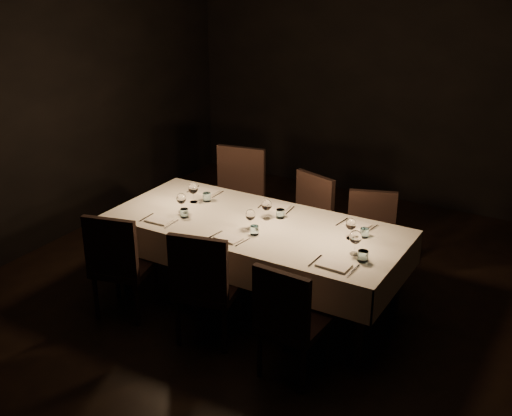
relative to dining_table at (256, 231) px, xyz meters
The scene contains 14 objects.
room 0.81m from the dining_table, ahead, with size 5.01×6.01×3.01m.
dining_table is the anchor object (origin of this frame).
chair_near_left 1.16m from the dining_table, 138.30° to the right, with size 0.55×0.55×0.95m.
place_setting_near_left 0.73m from the dining_table, 162.23° to the right, with size 0.32×0.40×0.18m.
chair_near_center 0.74m from the dining_table, 92.63° to the right, with size 0.56×0.56×0.97m.
place_setting_near_center 0.26m from the dining_table, 84.32° to the right, with size 0.32×0.40×0.17m.
chair_near_right 1.10m from the dining_table, 47.52° to the right, with size 0.46×0.46×0.92m.
place_setting_near_right 0.98m from the dining_table, 12.99° to the right, with size 0.35×0.42×0.20m.
chair_far_left 1.12m from the dining_table, 130.62° to the left, with size 0.59×0.59×1.05m.
place_setting_far_left 0.77m from the dining_table, 163.26° to the left, with size 0.33×0.41×0.18m.
chair_far_center 0.81m from the dining_table, 83.42° to the left, with size 0.57×0.57×0.94m.
place_setting_far_center 0.26m from the dining_table, 79.75° to the left, with size 0.33×0.40×0.18m.
chair_far_right 1.09m from the dining_table, 46.71° to the left, with size 0.55×0.55×0.90m.
place_setting_far_right 0.85m from the dining_table, 15.08° to the left, with size 0.33×0.40×0.18m.
Camera 1 is at (2.49, -4.25, 2.95)m, focal length 45.00 mm.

